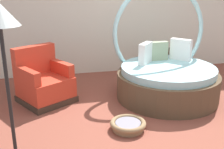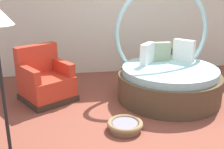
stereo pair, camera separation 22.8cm
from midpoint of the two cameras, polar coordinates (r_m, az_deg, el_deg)
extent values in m
cube|color=brown|center=(4.31, 6.71, -9.39)|extent=(8.00, 8.00, 0.02)
cube|color=silver|center=(6.34, -0.75, 12.89)|extent=(8.00, 0.12, 2.76)
cylinder|color=brown|center=(5.07, 9.91, -2.18)|extent=(1.79, 1.79, 0.46)
cylinder|color=#9ED1D6|center=(4.97, 10.09, 0.96)|extent=(1.65, 1.65, 0.12)
torus|color=#9ED1D6|center=(5.28, 8.38, 8.45)|extent=(1.78, 0.08, 1.78)
cube|color=white|center=(5.39, 12.67, 4.99)|extent=(0.36, 0.37, 0.39)
cube|color=#93A37F|center=(5.30, 8.21, 4.77)|extent=(0.35, 0.13, 0.35)
cube|color=white|center=(5.05, 5.55, 4.34)|extent=(0.34, 0.36, 0.37)
cube|color=#38281E|center=(5.05, -14.46, -4.78)|extent=(1.10, 1.10, 0.10)
cube|color=red|center=(4.97, -14.66, -2.45)|extent=(1.04, 1.04, 0.34)
cube|color=red|center=(5.11, -16.78, 2.88)|extent=(0.73, 0.53, 0.50)
cube|color=red|center=(4.75, -18.27, -0.20)|extent=(0.46, 0.65, 0.22)
cube|color=red|center=(5.04, -11.78, 1.41)|extent=(0.46, 0.65, 0.22)
cylinder|color=#8E704C|center=(4.02, 1.62, -10.76)|extent=(0.44, 0.44, 0.06)
torus|color=#8E704C|center=(3.99, 1.63, -9.95)|extent=(0.51, 0.51, 0.07)
cylinder|color=gray|center=(4.00, 1.63, -10.07)|extent=(0.36, 0.36, 0.05)
cylinder|color=#473323|center=(6.53, 10.50, 2.56)|extent=(0.08, 0.08, 0.48)
cylinder|color=#473323|center=(6.47, 10.63, 4.78)|extent=(0.44, 0.44, 0.04)
cylinder|color=black|center=(3.20, -22.13, -4.75)|extent=(0.04, 0.04, 1.55)
camera|label=1|loc=(0.11, -91.43, -0.48)|focal=44.90mm
camera|label=2|loc=(0.11, 88.57, 0.48)|focal=44.90mm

